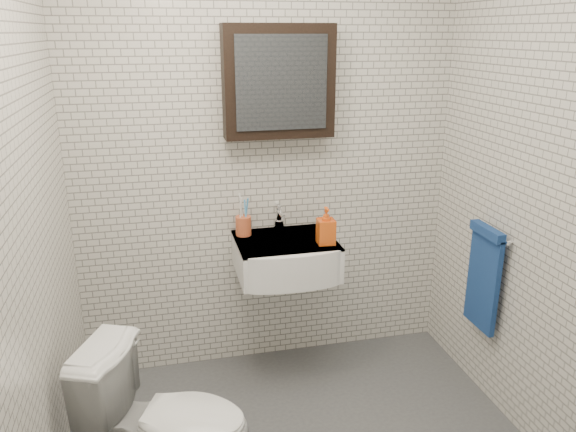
# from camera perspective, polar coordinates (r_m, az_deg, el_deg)

# --- Properties ---
(room_shell) EXTENTS (2.22, 2.02, 2.51)m
(room_shell) POSITION_cam_1_polar(r_m,az_deg,el_deg) (2.23, 3.01, 5.49)
(room_shell) COLOR silver
(room_shell) RESTS_ON ground
(washbasin) EXTENTS (0.55, 0.50, 0.20)m
(washbasin) POSITION_cam_1_polar(r_m,az_deg,el_deg) (3.14, -0.10, -4.28)
(washbasin) COLOR white
(washbasin) RESTS_ON room_shell
(faucet) EXTENTS (0.06, 0.20, 0.15)m
(faucet) POSITION_cam_1_polar(r_m,az_deg,el_deg) (3.26, -0.90, -0.36)
(faucet) COLOR silver
(faucet) RESTS_ON washbasin
(mirror_cabinet) EXTENTS (0.60, 0.15, 0.60)m
(mirror_cabinet) POSITION_cam_1_polar(r_m,az_deg,el_deg) (3.10, -0.95, 13.47)
(mirror_cabinet) COLOR black
(mirror_cabinet) RESTS_ON room_shell
(towel_rail) EXTENTS (0.09, 0.30, 0.58)m
(towel_rail) POSITION_cam_1_polar(r_m,az_deg,el_deg) (3.20, 19.29, -5.54)
(towel_rail) COLOR silver
(towel_rail) RESTS_ON room_shell
(toothbrush_cup) EXTENTS (0.12, 0.12, 0.24)m
(toothbrush_cup) POSITION_cam_1_polar(r_m,az_deg,el_deg) (3.20, -4.55, -0.89)
(toothbrush_cup) COLOR #C25530
(toothbrush_cup) RESTS_ON washbasin
(soap_bottle) EXTENTS (0.10, 0.10, 0.21)m
(soap_bottle) POSITION_cam_1_polar(r_m,az_deg,el_deg) (3.06, 3.88, -0.99)
(soap_bottle) COLOR orange
(soap_bottle) RESTS_ON washbasin
(toilet) EXTENTS (0.80, 0.64, 0.72)m
(toilet) POSITION_cam_1_polar(r_m,az_deg,el_deg) (2.62, -12.04, -19.85)
(toilet) COLOR white
(toilet) RESTS_ON ground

